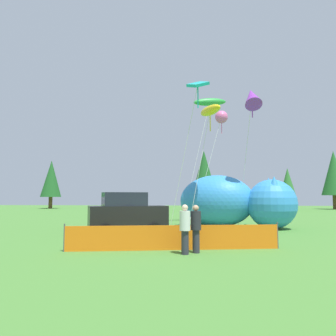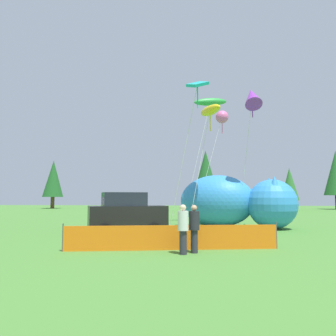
{
  "view_description": "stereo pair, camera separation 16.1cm",
  "coord_description": "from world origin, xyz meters",
  "px_view_note": "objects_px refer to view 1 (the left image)",
  "views": [
    {
      "loc": [
        1.72,
        -15.24,
        2.03
      ],
      "look_at": [
        -0.02,
        4.6,
        3.77
      ],
      "focal_mm": 35.0,
      "sensor_mm": 36.0,
      "label": 1
    },
    {
      "loc": [
        1.88,
        -15.23,
        2.03
      ],
      "look_at": [
        -0.02,
        4.6,
        3.77
      ],
      "focal_mm": 35.0,
      "sensor_mm": 36.0,
      "label": 2
    }
  ],
  "objects_px": {
    "kite_green_fish": "(210,102)",
    "kite_yellow_hero": "(210,111)",
    "kite_purple_delta": "(252,97)",
    "spectator_in_grey_shirt": "(185,227)",
    "folding_chair": "(242,232)",
    "kite_pink_octopus": "(221,117)",
    "spectator_in_white_shirt": "(196,227)",
    "inflatable_cat": "(233,203)",
    "kite_teal_diamond": "(197,87)",
    "parked_car": "(127,213)"
  },
  "relations": [
    {
      "from": "spectator_in_grey_shirt",
      "to": "folding_chair",
      "type": "bearing_deg",
      "value": 45.22
    },
    {
      "from": "kite_green_fish",
      "to": "kite_yellow_hero",
      "type": "distance_m",
      "value": 6.01
    },
    {
      "from": "folding_chair",
      "to": "kite_yellow_hero",
      "type": "height_order",
      "value": "kite_yellow_hero"
    },
    {
      "from": "inflatable_cat",
      "to": "kite_pink_octopus",
      "type": "xyz_separation_m",
      "value": [
        -0.39,
        3.31,
        6.57
      ]
    },
    {
      "from": "folding_chair",
      "to": "spectator_in_white_shirt",
      "type": "height_order",
      "value": "spectator_in_white_shirt"
    },
    {
      "from": "kite_purple_delta",
      "to": "kite_green_fish",
      "type": "bearing_deg",
      "value": 114.28
    },
    {
      "from": "kite_teal_diamond",
      "to": "kite_pink_octopus",
      "type": "xyz_separation_m",
      "value": [
        1.88,
        8.03,
        0.28
      ]
    },
    {
      "from": "kite_yellow_hero",
      "to": "spectator_in_white_shirt",
      "type": "bearing_deg",
      "value": -96.43
    },
    {
      "from": "spectator_in_grey_shirt",
      "to": "kite_yellow_hero",
      "type": "height_order",
      "value": "kite_yellow_hero"
    },
    {
      "from": "folding_chair",
      "to": "inflatable_cat",
      "type": "height_order",
      "value": "inflatable_cat"
    },
    {
      "from": "inflatable_cat",
      "to": "spectator_in_grey_shirt",
      "type": "height_order",
      "value": "inflatable_cat"
    },
    {
      "from": "folding_chair",
      "to": "parked_car",
      "type": "bearing_deg",
      "value": -18.99
    },
    {
      "from": "kite_green_fish",
      "to": "spectator_in_white_shirt",
      "type": "bearing_deg",
      "value": -94.75
    },
    {
      "from": "kite_purple_delta",
      "to": "parked_car",
      "type": "bearing_deg",
      "value": -162.66
    },
    {
      "from": "kite_purple_delta",
      "to": "inflatable_cat",
      "type": "bearing_deg",
      "value": 124.43
    },
    {
      "from": "folding_chair",
      "to": "spectator_in_white_shirt",
      "type": "xyz_separation_m",
      "value": [
        -1.92,
        -1.98,
        0.39
      ]
    },
    {
      "from": "spectator_in_grey_shirt",
      "to": "kite_green_fish",
      "type": "height_order",
      "value": "kite_green_fish"
    },
    {
      "from": "spectator_in_white_shirt",
      "to": "kite_pink_octopus",
      "type": "bearing_deg",
      "value": 81.4
    },
    {
      "from": "folding_chair",
      "to": "kite_green_fish",
      "type": "xyz_separation_m",
      "value": [
        -0.8,
        11.59,
        8.94
      ]
    },
    {
      "from": "kite_yellow_hero",
      "to": "kite_pink_octopus",
      "type": "distance_m",
      "value": 5.43
    },
    {
      "from": "folding_chair",
      "to": "kite_teal_diamond",
      "type": "xyz_separation_m",
      "value": [
        -1.81,
        3.2,
        7.34
      ]
    },
    {
      "from": "kite_purple_delta",
      "to": "spectator_in_grey_shirt",
      "type": "bearing_deg",
      "value": -114.41
    },
    {
      "from": "kite_yellow_hero",
      "to": "parked_car",
      "type": "bearing_deg",
      "value": -157.04
    },
    {
      "from": "spectator_in_grey_shirt",
      "to": "kite_purple_delta",
      "type": "relative_size",
      "value": 0.19
    },
    {
      "from": "kite_green_fish",
      "to": "kite_teal_diamond",
      "type": "bearing_deg",
      "value": -96.87
    },
    {
      "from": "kite_yellow_hero",
      "to": "kite_teal_diamond",
      "type": "xyz_separation_m",
      "value": [
        -0.78,
        -2.79,
        0.56
      ]
    },
    {
      "from": "parked_car",
      "to": "inflatable_cat",
      "type": "xyz_separation_m",
      "value": [
        6.22,
        3.94,
        0.5
      ]
    },
    {
      "from": "spectator_in_grey_shirt",
      "to": "kite_purple_delta",
      "type": "distance_m",
      "value": 11.91
    },
    {
      "from": "spectator_in_white_shirt",
      "to": "kite_yellow_hero",
      "type": "distance_m",
      "value": 10.25
    },
    {
      "from": "kite_green_fish",
      "to": "kite_teal_diamond",
      "type": "distance_m",
      "value": 8.6
    },
    {
      "from": "spectator_in_grey_shirt",
      "to": "kite_purple_delta",
      "type": "height_order",
      "value": "kite_purple_delta"
    },
    {
      "from": "kite_pink_octopus",
      "to": "kite_yellow_hero",
      "type": "bearing_deg",
      "value": -101.85
    },
    {
      "from": "kite_pink_octopus",
      "to": "spectator_in_white_shirt",
      "type": "bearing_deg",
      "value": -98.6
    },
    {
      "from": "inflatable_cat",
      "to": "kite_yellow_hero",
      "type": "xyz_separation_m",
      "value": [
        -1.49,
        -1.94,
        5.72
      ]
    },
    {
      "from": "parked_car",
      "to": "spectator_in_grey_shirt",
      "type": "xyz_separation_m",
      "value": [
        3.44,
        -6.31,
        -0.15
      ]
    },
    {
      "from": "spectator_in_grey_shirt",
      "to": "spectator_in_white_shirt",
      "type": "bearing_deg",
      "value": 42.05
    },
    {
      "from": "parked_car",
      "to": "kite_purple_delta",
      "type": "xyz_separation_m",
      "value": [
        7.35,
        2.29,
        7.1
      ]
    },
    {
      "from": "kite_purple_delta",
      "to": "kite_teal_diamond",
      "type": "relative_size",
      "value": 1.08
    },
    {
      "from": "spectator_in_grey_shirt",
      "to": "kite_teal_diamond",
      "type": "relative_size",
      "value": 0.21
    },
    {
      "from": "parked_car",
      "to": "spectator_in_white_shirt",
      "type": "xyz_separation_m",
      "value": [
        3.82,
        -5.96,
        -0.16
      ]
    },
    {
      "from": "spectator_in_grey_shirt",
      "to": "kite_pink_octopus",
      "type": "distance_m",
      "value": 15.55
    },
    {
      "from": "parked_car",
      "to": "kite_yellow_hero",
      "type": "distance_m",
      "value": 8.07
    },
    {
      "from": "kite_yellow_hero",
      "to": "folding_chair",
      "type": "bearing_deg",
      "value": -80.3
    },
    {
      "from": "inflatable_cat",
      "to": "folding_chair",
      "type": "bearing_deg",
      "value": -76.34
    },
    {
      "from": "spectator_in_white_shirt",
      "to": "spectator_in_grey_shirt",
      "type": "bearing_deg",
      "value": -137.95
    },
    {
      "from": "parked_car",
      "to": "kite_teal_diamond",
      "type": "xyz_separation_m",
      "value": [
        3.94,
        -0.79,
        6.79
      ]
    },
    {
      "from": "parked_car",
      "to": "kite_pink_octopus",
      "type": "xyz_separation_m",
      "value": [
        5.82,
        7.25,
        7.07
      ]
    },
    {
      "from": "spectator_in_white_shirt",
      "to": "parked_car",
      "type": "bearing_deg",
      "value": 122.67
    },
    {
      "from": "kite_purple_delta",
      "to": "kite_pink_octopus",
      "type": "height_order",
      "value": "kite_purple_delta"
    },
    {
      "from": "inflatable_cat",
      "to": "kite_teal_diamond",
      "type": "bearing_deg",
      "value": -98.64
    }
  ]
}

